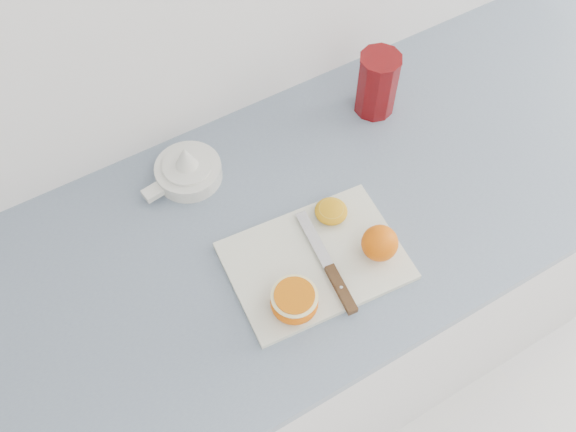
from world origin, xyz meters
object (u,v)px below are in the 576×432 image
Objects in this scene: half_orange at (294,302)px; citrus_juicer at (187,170)px; cutting_board at (315,261)px; counter at (310,306)px; red_tumbler at (377,86)px.

half_orange is 0.36m from citrus_juicer.
half_orange is at bearing -142.46° from cutting_board.
counter is at bearing 57.21° from cutting_board.
cutting_board is 3.78× the size of half_orange.
half_orange is (-0.15, -0.16, 0.48)m from counter.
half_orange is (-0.08, -0.06, 0.03)m from cutting_board.
half_orange is 0.51m from red_tumbler.
red_tumbler is (0.39, 0.32, 0.03)m from half_orange.
citrus_juicer is (-0.18, 0.19, 0.47)m from counter.
cutting_board reaches higher than counter.
counter is 0.54m from citrus_juicer.
counter is 0.47m from cutting_board.
half_orange is 0.58× the size of red_tumbler.
cutting_board is 0.41m from red_tumbler.
counter is at bearing -46.85° from citrus_juicer.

